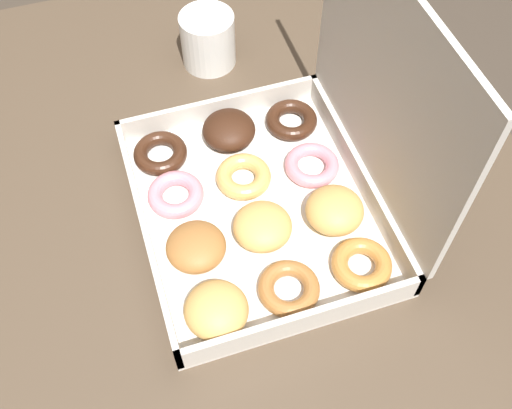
% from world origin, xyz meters
% --- Properties ---
extents(ground_plane, '(8.00, 8.00, 0.00)m').
position_xyz_m(ground_plane, '(0.00, 0.00, 0.00)').
color(ground_plane, '#42382D').
extents(dining_table, '(1.01, 0.96, 0.77)m').
position_xyz_m(dining_table, '(0.00, 0.00, 0.66)').
color(dining_table, '#4C3D2D').
rests_on(dining_table, ground_plane).
extents(donut_box, '(0.37, 0.32, 0.33)m').
position_xyz_m(donut_box, '(0.06, 0.10, 0.82)').
color(donut_box, silver).
rests_on(donut_box, dining_table).
extents(coffee_mug, '(0.09, 0.09, 0.09)m').
position_xyz_m(coffee_mug, '(-0.26, 0.09, 0.81)').
color(coffee_mug, white).
rests_on(coffee_mug, dining_table).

